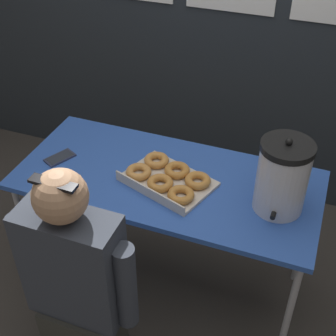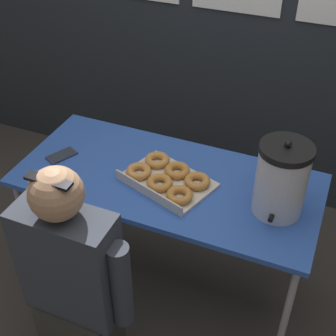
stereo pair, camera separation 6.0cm
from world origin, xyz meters
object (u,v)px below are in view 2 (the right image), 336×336
donut_box (167,178)px  person_seated (74,287)px  cell_phone (62,155)px  coffee_urn (281,179)px

donut_box → person_seated: 0.64m
donut_box → cell_phone: donut_box is taller
cell_phone → coffee_urn: bearing=27.5°
donut_box → cell_phone: 0.58m
donut_box → coffee_urn: bearing=20.3°
person_seated → cell_phone: bearing=-54.9°
coffee_urn → cell_phone: coffee_urn is taller
cell_phone → person_seated: person_seated is taller
donut_box → person_seated: bearing=-89.6°
person_seated → coffee_urn: bearing=-139.9°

